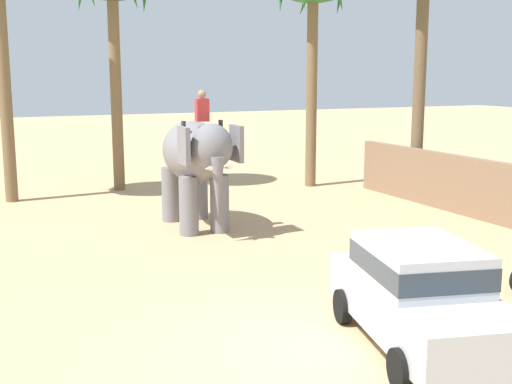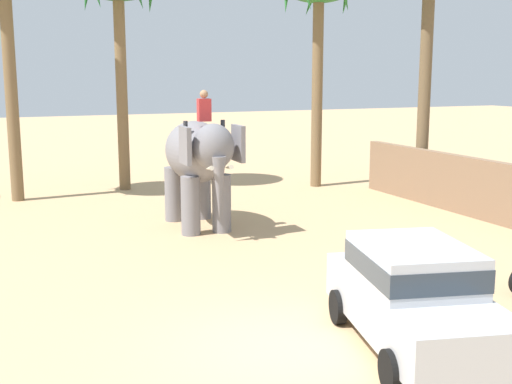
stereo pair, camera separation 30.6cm
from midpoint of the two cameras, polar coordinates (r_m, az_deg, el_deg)
name	(u,v)px [view 2 (the right image)]	position (r m, az deg, el deg)	size (l,w,h in m)	color
ground_plane	(285,348)	(10.85, 3.38, -13.29)	(120.00, 120.00, 0.00)	tan
car_sedan_foreground	(414,293)	(10.80, 14.27, -8.43)	(2.64, 4.39, 1.70)	#B7BABF
elephant_with_mahout	(198,158)	(18.43, -4.51, 2.94)	(1.72, 3.90, 3.88)	slate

